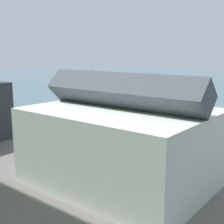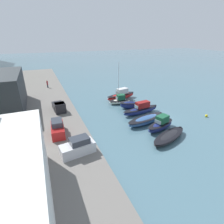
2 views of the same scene
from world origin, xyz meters
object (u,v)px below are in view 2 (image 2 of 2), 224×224
moored_boat_0 (169,137)px  moored_boat_6 (121,95)px  moored_boat_1 (161,125)px  pickup_truck_0 (59,107)px  moored_boat_4 (130,105)px  person_on_quay (47,84)px  parked_car_0 (58,128)px  mooring_buoy_0 (206,116)px  parked_car_1 (78,147)px  moored_boat_2 (146,120)px  moored_boat_5 (120,100)px  moored_boat_3 (141,109)px

moored_boat_0 → moored_boat_6: 20.10m
moored_boat_1 → moored_boat_6: 16.87m
pickup_truck_0 → moored_boat_1: bearing=140.3°
moored_boat_4 → person_on_quay: 24.69m
moored_boat_0 → parked_car_0: (5.64, 16.08, 2.06)m
mooring_buoy_0 → moored_boat_1: bearing=93.0°
moored_boat_4 → parked_car_0: parked_car_0 is taller
pickup_truck_0 → person_on_quay: size_ratio=2.26×
parked_car_1 → parked_car_0: bearing=8.8°
moored_boat_4 → pickup_truck_0: (0.88, 15.00, 1.61)m
moored_boat_0 → moored_boat_2: size_ratio=0.90×
person_on_quay → parked_car_1: bearing=-177.9°
moored_boat_5 → parked_car_0: moored_boat_5 is taller
moored_boat_0 → parked_car_0: size_ratio=1.86×
moored_boat_6 → parked_car_1: bearing=130.3°
person_on_quay → mooring_buoy_0: 40.30m
mooring_buoy_0 → parked_car_0: bearing=86.3°
parked_car_1 → person_on_quay: parked_car_1 is taller
moored_boat_5 → mooring_buoy_0: moored_boat_5 is taller
moored_boat_2 → person_on_quay: 30.52m
moored_boat_6 → mooring_buoy_0: size_ratio=16.13×
moored_boat_4 → parked_car_1: bearing=153.5°
moored_boat_0 → pickup_truck_0: 20.83m
person_on_quay → mooring_buoy_0: size_ratio=4.06×
parked_car_0 → mooring_buoy_0: 28.80m
mooring_buoy_0 → parked_car_1: bearing=98.3°
moored_boat_4 → moored_boat_6: size_ratio=0.53×
moored_boat_0 → parked_car_0: parked_car_0 is taller
moored_boat_2 → moored_boat_5: moored_boat_5 is taller
moored_boat_1 → parked_car_1: (-3.34, 15.14, 1.64)m
moored_boat_0 → mooring_buoy_0: (3.81, -12.57, -0.26)m
moored_boat_0 → moored_boat_2: 6.30m
moored_boat_2 → moored_boat_5: bearing=-10.8°
moored_boat_5 → moored_boat_4: bearing=-164.8°
moored_boat_0 → mooring_buoy_0: moored_boat_0 is taller
moored_boat_1 → pickup_truck_0: pickup_truck_0 is taller
moored_boat_5 → parked_car_1: moored_boat_5 is taller
moored_boat_0 → pickup_truck_0: pickup_truck_0 is taller
moored_boat_2 → pickup_truck_0: bearing=48.3°
moored_boat_6 → person_on_quay: 21.00m
moored_boat_5 → moored_boat_6: (2.72, -1.63, 0.20)m
moored_boat_6 → person_on_quay: (12.49, 16.80, 1.72)m
moored_boat_2 → mooring_buoy_0: moored_boat_2 is taller
moored_boat_6 → parked_car_0: size_ratio=1.97×
person_on_quay → moored_boat_4: bearing=-139.9°
moored_boat_2 → pickup_truck_0: size_ratio=1.84×
moored_boat_3 → pickup_truck_0: size_ratio=1.78×
parked_car_0 → pickup_truck_0: size_ratio=0.89×
moored_boat_2 → moored_boat_3: moored_boat_3 is taller
moored_boat_3 → moored_boat_5: size_ratio=0.88×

